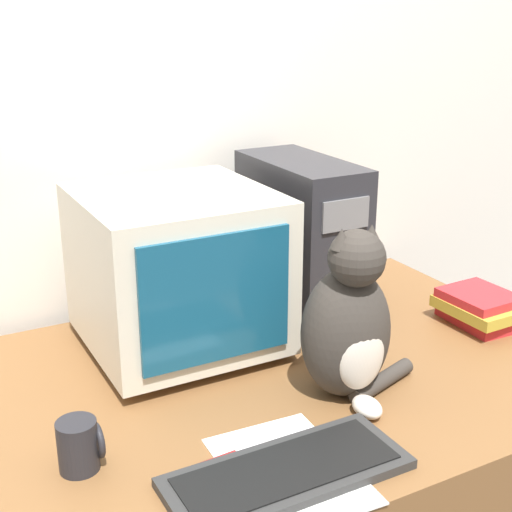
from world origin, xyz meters
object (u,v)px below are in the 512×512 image
Objects in this scene: pen at (197,466)px; crt_monitor at (177,270)px; mug at (80,445)px; cat at (349,325)px; book_stack at (478,308)px; computer_tower at (300,238)px; keyboard at (287,473)px.

crt_monitor is at bearing 70.93° from pen.
cat is at bearing -1.36° from mug.
book_stack is 2.16× the size of mug.
computer_tower is 0.81m from mug.
pen is (-0.13, 0.10, -0.01)m from keyboard.
keyboard is at bearing -157.46° from book_stack.
cat is 0.41m from pen.
keyboard is 0.16m from pen.
keyboard is (-0.03, -0.54, -0.18)m from crt_monitor.
keyboard reaches higher than pen.
pen is (-0.86, -0.21, -0.04)m from book_stack.
computer_tower is 0.73m from keyboard.
crt_monitor is 1.01× the size of keyboard.
book_stack is 1.04m from mug.
mug is (-0.30, 0.19, 0.04)m from keyboard.
computer_tower is 1.09× the size of cat.
pen is 1.67× the size of mug.
cat is 0.52m from book_stack.
cat is at bearing 12.58° from pen.
cat reaches higher than mug.
crt_monitor is 2.12× the size of book_stack.
pen is (-0.16, -0.45, -0.19)m from crt_monitor.
computer_tower is 0.95× the size of keyboard.
book_stack is at bearing 19.53° from cat.
computer_tower is at bearing 76.39° from cat.
crt_monitor is at bearing 46.83° from mug.
crt_monitor reaches higher than cat.
mug is at bearing -133.17° from crt_monitor.
pen is at bearing -162.43° from cat.
mug reaches higher than pen.
keyboard is at bearing -139.13° from cat.
keyboard is 0.80m from book_stack.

